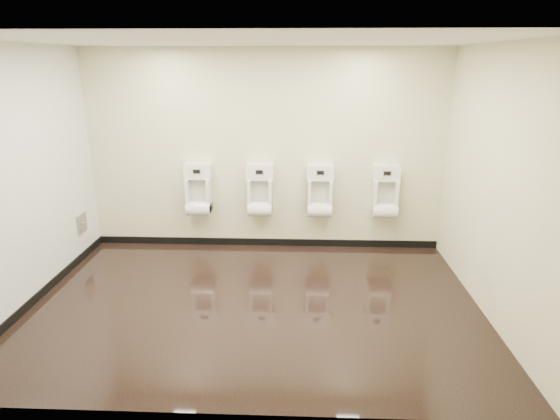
# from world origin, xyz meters

# --- Properties ---
(ground) EXTENTS (5.00, 3.50, 0.00)m
(ground) POSITION_xyz_m (0.00, 0.00, 0.00)
(ground) COLOR black
(ground) RESTS_ON ground
(ceiling) EXTENTS (5.00, 3.50, 0.00)m
(ceiling) POSITION_xyz_m (0.00, 0.00, 2.80)
(ceiling) COLOR silver
(back_wall) EXTENTS (5.00, 0.02, 2.80)m
(back_wall) POSITION_xyz_m (0.00, 1.75, 1.40)
(back_wall) COLOR beige
(back_wall) RESTS_ON ground
(front_wall) EXTENTS (5.00, 0.02, 2.80)m
(front_wall) POSITION_xyz_m (0.00, -1.75, 1.40)
(front_wall) COLOR beige
(front_wall) RESTS_ON ground
(left_wall) EXTENTS (0.02, 3.50, 2.80)m
(left_wall) POSITION_xyz_m (-2.50, 0.00, 1.40)
(left_wall) COLOR beige
(left_wall) RESTS_ON ground
(right_wall) EXTENTS (0.02, 3.50, 2.80)m
(right_wall) POSITION_xyz_m (2.50, 0.00, 1.40)
(right_wall) COLOR beige
(right_wall) RESTS_ON ground
(tile_overlay_left) EXTENTS (0.01, 3.50, 2.80)m
(tile_overlay_left) POSITION_xyz_m (-2.50, 0.00, 1.40)
(tile_overlay_left) COLOR white
(tile_overlay_left) RESTS_ON ground
(skirting_back) EXTENTS (5.00, 0.02, 0.10)m
(skirting_back) POSITION_xyz_m (0.00, 1.74, 0.05)
(skirting_back) COLOR black
(skirting_back) RESTS_ON ground
(skirting_left) EXTENTS (0.02, 3.50, 0.10)m
(skirting_left) POSITION_xyz_m (-2.49, 0.00, 0.05)
(skirting_left) COLOR black
(skirting_left) RESTS_ON ground
(access_panel) EXTENTS (0.04, 0.25, 0.25)m
(access_panel) POSITION_xyz_m (-2.48, 1.20, 0.50)
(access_panel) COLOR #9E9EA3
(access_panel) RESTS_ON left_wall
(urinal_0) EXTENTS (0.39, 0.29, 0.72)m
(urinal_0) POSITION_xyz_m (-0.94, 1.62, 0.82)
(urinal_0) COLOR silver
(urinal_0) RESTS_ON back_wall
(urinal_1) EXTENTS (0.39, 0.29, 0.72)m
(urinal_1) POSITION_xyz_m (-0.07, 1.62, 0.82)
(urinal_1) COLOR silver
(urinal_1) RESTS_ON back_wall
(urinal_2) EXTENTS (0.39, 0.29, 0.72)m
(urinal_2) POSITION_xyz_m (0.77, 1.62, 0.82)
(urinal_2) COLOR silver
(urinal_2) RESTS_ON back_wall
(urinal_3) EXTENTS (0.39, 0.29, 0.72)m
(urinal_3) POSITION_xyz_m (1.68, 1.62, 0.82)
(urinal_3) COLOR silver
(urinal_3) RESTS_ON back_wall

